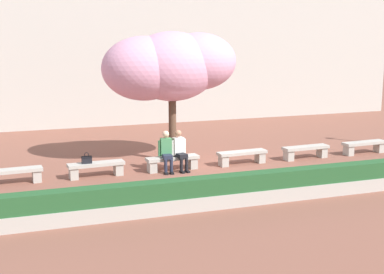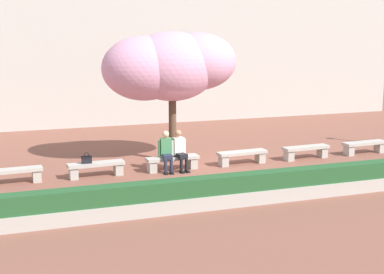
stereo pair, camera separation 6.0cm
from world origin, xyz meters
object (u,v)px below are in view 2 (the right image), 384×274
Objects in this scene: stone_bench_east_end at (306,150)px; stone_bench_west_end at (12,174)px; person_seated_right at (179,149)px; stone_bench_near_east at (242,156)px; stone_bench_center at (172,161)px; stone_bench_far_east at (364,146)px; handbag at (87,159)px; cherry_tree_main at (170,66)px; person_seated_left at (166,150)px; stone_bench_near_west at (96,167)px.

stone_bench_west_end is at bearing 180.00° from stone_bench_east_end.
person_seated_right is at bearing -0.60° from stone_bench_west_end.
stone_bench_east_end is (2.43, -0.00, 0.00)m from stone_bench_near_east.
stone_bench_west_end is at bearing 179.40° from person_seated_right.
stone_bench_center is (4.85, 0.00, 0.00)m from stone_bench_west_end.
stone_bench_far_east is 5.11× the size of handbag.
person_seated_right reaches higher than stone_bench_west_end.
cherry_tree_main reaches higher than stone_bench_east_end.
stone_bench_center is 1.34× the size of person_seated_left.
handbag is 0.07× the size of cherry_tree_main.
person_seated_right is (0.22, -0.05, 0.40)m from stone_bench_center.
stone_bench_near_west is 1.00× the size of stone_bench_east_end.
person_seated_right is at bearing -1.14° from stone_bench_near_west.
handbag reaches higher than stone_bench_near_east.
stone_bench_far_east is at bearing 0.00° from stone_bench_near_east.
stone_bench_far_east is 1.34× the size of person_seated_right.
stone_bench_far_east is 7.07m from person_seated_right.
handbag reaches higher than stone_bench_near_west.
person_seated_left reaches higher than stone_bench_west_end.
stone_bench_west_end is 5.11× the size of handbag.
cherry_tree_main is at bearing 169.61° from stone_bench_far_east.
stone_bench_center is 2.72m from handbag.
person_seated_left is at bearing -179.93° from person_seated_right.
stone_bench_west_end is at bearing 179.31° from handbag.
cherry_tree_main is at bearing 76.04° from stone_bench_center.
cherry_tree_main reaches higher than person_seated_right.
person_seated_left is 2.49m from handbag.
person_seated_left is 3.81× the size of handbag.
stone_bench_west_end is 1.00× the size of stone_bench_center.
stone_bench_near_west is 0.40m from handbag.
stone_bench_near_east is at bearing 0.00° from stone_bench_near_west.
person_seated_left is at bearing -179.59° from stone_bench_far_east.
stone_bench_far_east is at bearing 0.00° from stone_bench_east_end.
person_seated_right is 3.81× the size of handbag.
handbag is at bearing 179.37° from person_seated_left.
handbag is at bearing -179.80° from stone_bench_east_end.
handbag is at bearing -179.45° from stone_bench_center.
stone_bench_center and stone_bench_near_east have the same top height.
person_seated_right is (-7.06, -0.05, 0.40)m from stone_bench_far_east.
stone_bench_near_east is at bearing 0.00° from stone_bench_center.
stone_bench_east_end and stone_bench_far_east have the same top height.
cherry_tree_main is (-6.96, 1.28, 2.93)m from stone_bench_far_east.
person_seated_left is (-2.64, -0.05, 0.40)m from stone_bench_near_east.
stone_bench_far_east is at bearing -10.39° from cherry_tree_main.
cherry_tree_main reaches higher than handbag.
person_seated_right reaches higher than stone_bench_center.
stone_bench_near_east is 1.00× the size of stone_bench_far_east.
person_seated_right is at bearing -179.57° from stone_bench_far_east.
stone_bench_center is 7.28m from stone_bench_far_east.
stone_bench_center is at bearing 0.00° from stone_bench_near_west.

